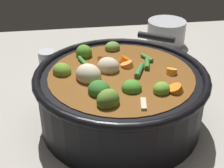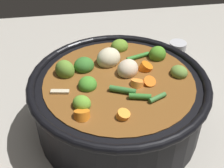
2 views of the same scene
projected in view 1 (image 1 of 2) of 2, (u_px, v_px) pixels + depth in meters
The scene contains 4 objects.
ground_plane at pixel (120, 122), 0.68m from camera, with size 1.10×1.10×0.00m, color #9E998E.
cooking_pot at pixel (120, 96), 0.65m from camera, with size 0.34×0.34×0.14m.
salt_shaker at pixel (48, 69), 0.78m from camera, with size 0.04×0.04×0.09m.
small_saucepan at pixel (166, 33), 1.00m from camera, with size 0.16×0.19×0.07m.
Camera 1 is at (0.10, 0.54, 0.41)m, focal length 52.65 mm.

